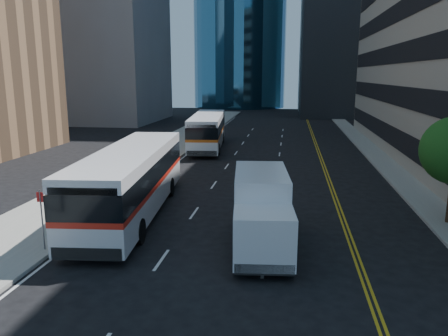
% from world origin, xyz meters
% --- Properties ---
extents(ground, '(160.00, 160.00, 0.00)m').
position_xyz_m(ground, '(0.00, 0.00, 0.00)').
color(ground, black).
rests_on(ground, ground).
extents(sidewalk_west, '(5.00, 90.00, 0.15)m').
position_xyz_m(sidewalk_west, '(-10.50, 25.00, 0.07)').
color(sidewalk_west, gray).
rests_on(sidewalk_west, ground).
extents(sidewalk_east, '(2.00, 90.00, 0.15)m').
position_xyz_m(sidewalk_east, '(9.00, 25.00, 0.07)').
color(sidewalk_east, gray).
rests_on(sidewalk_east, ground).
extents(midrise_west, '(18.00, 18.00, 35.00)m').
position_xyz_m(midrise_west, '(-28.00, 52.00, 17.50)').
color(midrise_west, gray).
rests_on(midrise_west, ground).
extents(bus_front, '(4.13, 13.50, 3.43)m').
position_xyz_m(bus_front, '(-6.60, 7.36, 1.87)').
color(bus_front, silver).
rests_on(bus_front, ground).
extents(bus_rear, '(4.07, 12.92, 3.28)m').
position_xyz_m(bus_rear, '(-6.60, 28.41, 1.79)').
color(bus_rear, silver).
rests_on(bus_rear, ground).
extents(box_truck, '(2.85, 6.61, 3.07)m').
position_xyz_m(box_truck, '(0.26, 3.93, 1.62)').
color(box_truck, white).
rests_on(box_truck, ground).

